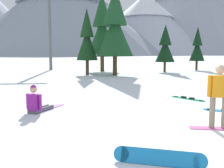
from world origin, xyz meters
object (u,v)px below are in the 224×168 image
(snowboarder_midground, at_px, (37,103))
(pine_tree_young, at_px, (115,27))
(ski_lift_tower, at_px, (50,24))
(pine_tree_slender, at_px, (102,29))
(pine_tree_short, at_px, (197,47))
(pine_tree_leaning, at_px, (165,46))
(loose_snowboard_near_right, at_px, (188,98))
(pine_tree_twin, at_px, (87,39))
(snowboarder_foreground, at_px, (219,95))
(loose_snowboard_far_spare, at_px, (159,157))

(snowboarder_midground, bearing_deg, pine_tree_young, 72.51)
(ski_lift_tower, bearing_deg, snowboarder_midground, -84.26)
(pine_tree_slender, bearing_deg, pine_tree_short, 0.97)
(pine_tree_leaning, height_order, ski_lift_tower, ski_lift_tower)
(snowboarder_midground, height_order, pine_tree_young, pine_tree_young)
(loose_snowboard_near_right, bearing_deg, pine_tree_twin, 107.89)
(pine_tree_leaning, bearing_deg, ski_lift_tower, 157.26)
(snowboarder_foreground, bearing_deg, loose_snowboard_near_right, 77.34)
(snowboarder_midground, distance_m, loose_snowboard_near_right, 6.51)
(snowboarder_midground, bearing_deg, loose_snowboard_near_right, 17.08)
(pine_tree_slender, bearing_deg, loose_snowboard_near_right, -81.57)
(snowboarder_foreground, bearing_deg, pine_tree_young, 92.76)
(loose_snowboard_near_right, bearing_deg, pine_tree_short, 64.66)
(pine_tree_short, height_order, ski_lift_tower, ski_lift_tower)
(pine_tree_young, bearing_deg, pine_tree_twin, 155.84)
(loose_snowboard_near_right, bearing_deg, ski_lift_tower, 112.63)
(snowboarder_midground, distance_m, pine_tree_short, 24.35)
(snowboarder_foreground, bearing_deg, pine_tree_slender, 94.10)
(pine_tree_twin, bearing_deg, snowboarder_foreground, -79.55)
(pine_tree_short, distance_m, ski_lift_tower, 17.17)
(loose_snowboard_near_right, distance_m, pine_tree_leaning, 15.84)
(loose_snowboard_far_spare, relative_size, pine_tree_leaning, 0.34)
(pine_tree_young, distance_m, pine_tree_short, 11.55)
(snowboarder_foreground, relative_size, pine_tree_young, 0.22)
(pine_tree_slender, bearing_deg, ski_lift_tower, 153.31)
(pine_tree_twin, height_order, pine_tree_slender, pine_tree_slender)
(loose_snowboard_far_spare, bearing_deg, pine_tree_slender, 88.38)
(pine_tree_leaning, bearing_deg, pine_tree_twin, -166.39)
(snowboarder_foreground, height_order, ski_lift_tower, ski_lift_tower)
(snowboarder_foreground, height_order, pine_tree_short, pine_tree_short)
(snowboarder_midground, height_order, loose_snowboard_far_spare, snowboarder_midground)
(ski_lift_tower, bearing_deg, loose_snowboard_near_right, -67.37)
(pine_tree_young, bearing_deg, loose_snowboard_far_spare, -94.42)
(snowboarder_foreground, xyz_separation_m, ski_lift_tower, (-7.45, 24.74, 4.40))
(pine_tree_leaning, bearing_deg, snowboarder_midground, -120.36)
(loose_snowboard_near_right, xyz_separation_m, ski_lift_tower, (-8.45, 20.27, 5.30))
(pine_tree_short, bearing_deg, pine_tree_twin, -161.10)
(pine_tree_leaning, distance_m, ski_lift_tower, 13.52)
(snowboarder_midground, bearing_deg, pine_tree_slender, 79.24)
(loose_snowboard_far_spare, height_order, ski_lift_tower, ski_lift_tower)
(ski_lift_tower, bearing_deg, pine_tree_leaning, -22.74)
(snowboarder_foreground, relative_size, pine_tree_twin, 0.29)
(loose_snowboard_far_spare, xyz_separation_m, pine_tree_young, (1.44, 18.58, 4.12))
(loose_snowboard_near_right, height_order, pine_tree_short, pine_tree_short)
(pine_tree_short, bearing_deg, ski_lift_tower, 170.59)
(pine_tree_short, xyz_separation_m, pine_tree_leaning, (-4.51, -2.35, -0.03))
(ski_lift_tower, bearing_deg, loose_snowboard_far_spare, -78.98)
(loose_snowboard_near_right, distance_m, pine_tree_young, 12.95)
(pine_tree_leaning, bearing_deg, pine_tree_short, 27.53)
(pine_tree_twin, bearing_deg, pine_tree_young, -24.16)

